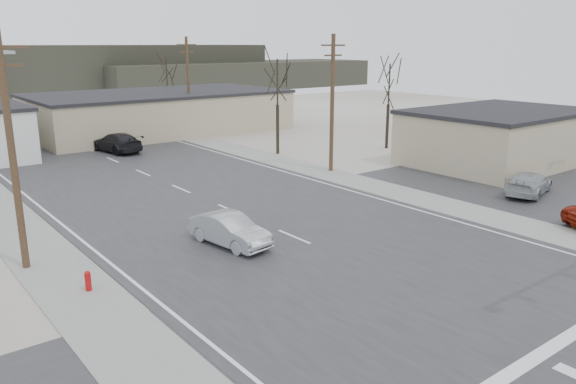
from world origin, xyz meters
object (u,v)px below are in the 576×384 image
car_parked_dark_b (505,160)px  fire_hydrant (88,281)px  car_far_b (16,132)px  car_parked_dark_a (465,160)px  car_far_a (116,142)px  car_parked_silver (529,183)px  sedan_crossing (230,230)px

car_parked_dark_b → fire_hydrant: bearing=88.9°
car_far_b → car_parked_dark_a: (23.39, -35.75, 0.03)m
fire_hydrant → car_far_a: size_ratio=0.15×
fire_hydrant → car_parked_silver: 27.14m
fire_hydrant → car_parked_dark_b: 32.68m
fire_hydrant → car_parked_dark_b: bearing=4.1°
car_far_b → car_parked_dark_b: car_far_b is taller
fire_hydrant → car_parked_dark_b: size_ratio=0.21×
car_far_a → car_parked_silver: (15.12, -30.05, -0.13)m
car_far_a → car_parked_silver: bearing=107.3°
fire_hydrant → car_parked_silver: car_parked_silver is taller
fire_hydrant → car_parked_silver: size_ratio=0.18×
fire_hydrant → car_parked_dark_a: 30.04m
car_parked_dark_a → car_parked_dark_b: car_parked_dark_a is taller
sedan_crossing → car_far_b: size_ratio=1.03×
fire_hydrant → car_parked_silver: (26.99, -2.79, 0.30)m
fire_hydrant → car_parked_dark_b: car_parked_dark_b is taller
sedan_crossing → car_parked_dark_b: size_ratio=1.06×
sedan_crossing → car_far_b: 38.62m
car_parked_dark_a → car_far_b: bearing=49.6°
car_parked_dark_a → car_parked_silver: (-2.80, -6.66, -0.06)m
sedan_crossing → fire_hydrant: bearing=179.0°
fire_hydrant → car_far_b: size_ratio=0.20×
car_far_b → car_parked_silver: (20.59, -42.41, -0.04)m
car_parked_dark_a → car_far_a: bearing=53.9°
fire_hydrant → car_parked_dark_a: (29.79, 3.88, 0.37)m
car_far_b → car_parked_dark_a: bearing=-58.4°
sedan_crossing → car_far_a: 26.69m
car_parked_dark_b → sedan_crossing: bearing=87.7°
car_parked_dark_b → car_parked_silver: size_ratio=0.85×
car_far_b → car_parked_dark_a: size_ratio=0.95×
car_far_b → car_parked_silver: 47.14m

